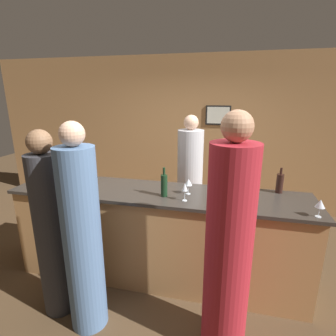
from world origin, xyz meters
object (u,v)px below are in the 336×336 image
object	(u,v)px
ice_bucket	(82,178)
wine_bottle_1	(164,185)
guest_0	(82,239)
guest_1	(228,249)
wine_bottle_0	(280,183)
bartender	(190,186)
guest_2	(51,231)

from	to	relation	value
ice_bucket	wine_bottle_1	bearing A→B (deg)	-7.64
guest_0	wine_bottle_1	bearing A→B (deg)	50.67
guest_0	ice_bucket	world-z (taller)	guest_0
guest_1	wine_bottle_0	world-z (taller)	guest_1
bartender	guest_0	size ratio (longest dim) A/B	0.97
guest_0	guest_2	size ratio (longest dim) A/B	1.05
guest_0	guest_2	xyz separation A→B (m)	(-0.38, 0.09, -0.03)
guest_1	wine_bottle_0	distance (m)	1.16
bartender	ice_bucket	xyz separation A→B (m)	(-1.17, -0.81, 0.30)
guest_0	guest_2	bearing A→B (deg)	166.53
bartender	guest_1	distance (m)	1.68
wine_bottle_0	guest_2	bearing A→B (deg)	-155.26
guest_0	wine_bottle_0	distance (m)	2.08
bartender	wine_bottle_1	world-z (taller)	bartender
wine_bottle_0	ice_bucket	size ratio (longest dim) A/B	1.71
guest_2	wine_bottle_0	world-z (taller)	guest_2
bartender	guest_2	size ratio (longest dim) A/B	1.01
wine_bottle_0	wine_bottle_1	distance (m)	1.25
guest_1	guest_2	size ratio (longest dim) A/B	1.10
bartender	wine_bottle_1	size ratio (longest dim) A/B	5.93
guest_1	wine_bottle_0	bearing A→B (deg)	63.30
guest_2	wine_bottle_0	distance (m)	2.38
bartender	wine_bottle_1	bearing A→B (deg)	82.39
wine_bottle_0	ice_bucket	world-z (taller)	wine_bottle_0
guest_0	wine_bottle_0	xyz separation A→B (m)	(1.76, 1.08, 0.29)
guest_0	ice_bucket	distance (m)	0.99
guest_1	guest_2	distance (m)	1.63
guest_0	guest_1	xyz separation A→B (m)	(1.24, 0.06, 0.04)
wine_bottle_1	guest_1	bearing A→B (deg)	-42.72
wine_bottle_1	guest_0	bearing A→B (deg)	-129.33
guest_0	guest_1	size ratio (longest dim) A/B	0.95
guest_0	wine_bottle_0	bearing A→B (deg)	31.53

